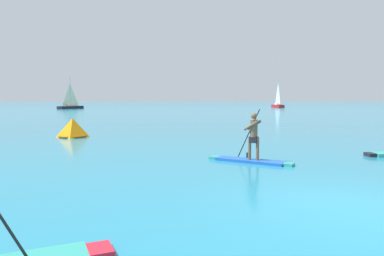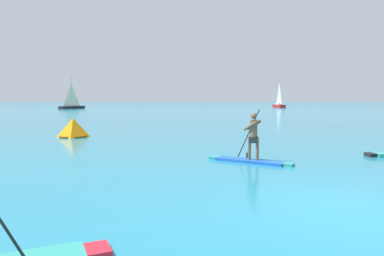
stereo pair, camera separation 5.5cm
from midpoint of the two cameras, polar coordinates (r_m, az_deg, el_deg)
ground at (r=8.29m, az=23.71°, el=-11.38°), size 440.00×440.00×0.00m
paddleboarder_mid_center at (r=12.76m, az=9.42°, el=-3.59°), size 2.68×2.16×1.90m
race_marker_buoy at (r=21.80m, az=-18.26°, el=-0.10°), size 1.61×1.61×1.10m
sailboat_left_horizon at (r=79.02m, az=-18.51°, el=3.49°), size 4.44×6.04×6.80m
sailboat_right_horizon at (r=86.61m, az=13.66°, el=3.77°), size 1.33×5.51×6.96m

